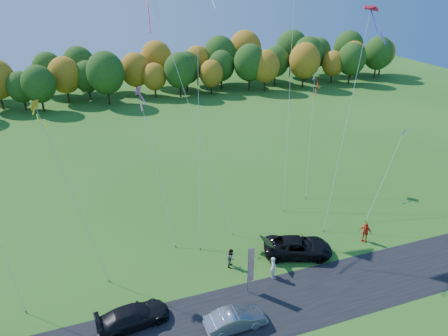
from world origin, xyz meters
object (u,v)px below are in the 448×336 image
object	(u,v)px
silver_sedan	(236,319)
feather_flag	(250,265)
black_suv	(298,247)
person_east	(365,232)

from	to	relation	value
silver_sedan	feather_flag	world-z (taller)	feather_flag
silver_sedan	feather_flag	size ratio (longest dim) A/B	1.05
black_suv	silver_sedan	bearing A→B (deg)	145.20
black_suv	feather_flag	distance (m)	6.57
person_east	feather_flag	world-z (taller)	feather_flag
black_suv	person_east	world-z (taller)	person_east
black_suv	person_east	xyz separation A→B (m)	(6.86, -0.21, 0.15)
feather_flag	silver_sedan	bearing A→B (deg)	-127.57
black_suv	feather_flag	size ratio (longest dim) A/B	1.43
silver_sedan	person_east	bearing A→B (deg)	-70.77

